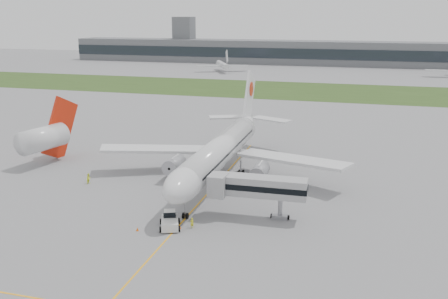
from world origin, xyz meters
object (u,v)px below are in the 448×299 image
(ground_crew_near, at_px, (192,223))
(neighbor_aircraft, at_px, (45,137))
(pushback_tug, at_px, (170,220))
(jet_bridge, at_px, (255,187))
(airliner, at_px, (221,149))

(ground_crew_near, distance_m, neighbor_aircraft, 45.66)
(pushback_tug, bearing_deg, ground_crew_near, -13.03)
(jet_bridge, distance_m, neighbor_aircraft, 50.08)
(jet_bridge, bearing_deg, airliner, 119.24)
(pushback_tug, xyz_separation_m, jet_bridge, (11.08, 6.54, 3.97))
(jet_bridge, xyz_separation_m, neighbor_aircraft, (-47.27, 16.52, 0.55))
(pushback_tug, distance_m, jet_bridge, 13.46)
(jet_bridge, bearing_deg, neighbor_aircraft, 159.31)
(pushback_tug, relative_size, neighbor_aircraft, 0.28)
(pushback_tug, bearing_deg, neighbor_aircraft, 125.93)
(airliner, bearing_deg, neighbor_aircraft, -179.51)
(airliner, distance_m, pushback_tug, 23.86)
(neighbor_aircraft, bearing_deg, pushback_tug, -19.79)
(ground_crew_near, bearing_deg, jet_bridge, 172.71)
(ground_crew_near, height_order, neighbor_aircraft, neighbor_aircraft)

